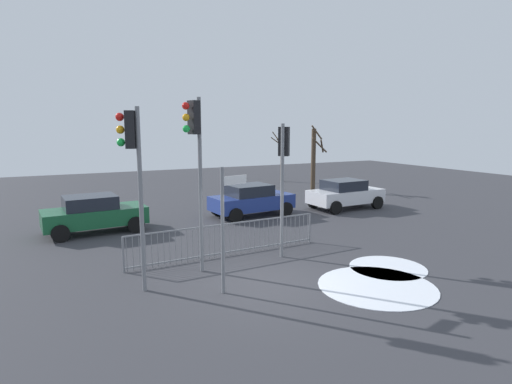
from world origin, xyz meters
The scene contains 13 objects.
ground_plane centered at (0.00, 0.00, 0.00)m, with size 60.00×60.00×0.00m, color #38383D.
traffic_light_mid_right centered at (-3.13, 0.94, 3.37)m, with size 0.54×0.39×4.60m.
traffic_light_rear_left centered at (-1.35, 1.56, 3.59)m, with size 0.56×0.37×4.91m.
traffic_light_rear_right centered at (1.61, 1.87, 3.09)m, with size 0.47×0.47×4.21m.
direction_sign_post centered at (-1.20, -0.14, 1.77)m, with size 0.77×0.24×3.17m.
pedestrian_guard_railing centered at (0.00, 2.62, 0.55)m, with size 6.56×0.38×1.07m.
car_green_mid centered at (-3.53, 7.71, 0.77)m, with size 3.92×2.18×1.47m.
car_white_trailing centered at (8.31, 7.23, 0.77)m, with size 3.88×2.09×1.47m.
car_blue_near centered at (3.32, 7.78, 0.77)m, with size 3.95×2.25×1.47m.
bare_tree_left centered at (10.64, 17.75, 1.98)m, with size 1.41×1.15×3.73m.
bare_tree_centre centered at (10.37, 13.10, 2.11)m, with size 1.38×0.96×4.19m.
snow_patch_kerb centered at (3.79, -0.55, 0.01)m, with size 2.22×2.22×0.01m, color white.
snow_patch_island centered at (2.49, -1.53, 0.01)m, with size 3.05×3.05×0.01m, color white.
Camera 1 is at (-4.94, -9.45, 4.14)m, focal length 29.39 mm.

